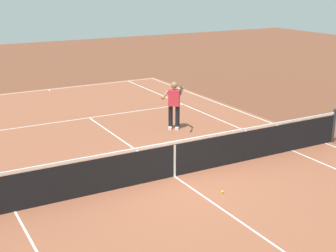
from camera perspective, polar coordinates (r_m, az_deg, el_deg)
ground_plane at (r=12.71m, az=0.76°, el=-5.99°), size 60.00×60.00×0.00m
court_slab at (r=12.71m, az=0.76°, el=-5.98°), size 24.20×11.40×0.00m
court_line_markings at (r=12.71m, az=0.76°, el=-5.97°), size 23.85×11.05×0.01m
tennis_net at (r=12.53m, az=0.77°, el=-3.92°), size 0.10×11.70×1.08m
tennis_player_near at (r=16.42m, az=0.74°, el=2.76°), size 1.16×0.75×1.70m
tennis_ball at (r=11.83m, az=6.47°, el=-7.76°), size 0.07×0.07×0.07m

